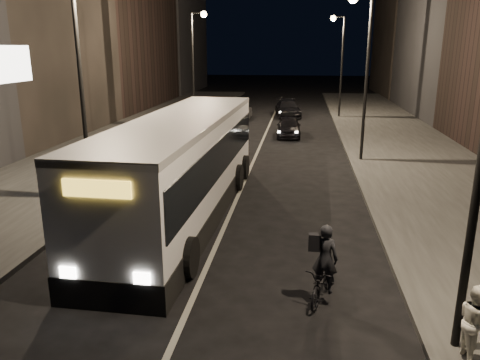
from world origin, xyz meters
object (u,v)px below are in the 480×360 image
(streetlight_left_near, at_px, (86,60))
(streetlight_left_far, at_px, (196,54))
(streetlight_right_mid, at_px, (363,57))
(cyclist_on_bicycle, at_px, (324,275))
(streetlight_right_far, at_px, (339,53))
(city_bus, at_px, (184,163))
(car_mid, at_px, (237,112))
(streetlight_right_near, at_px, (477,75))
(pedestrian_woman, at_px, (476,322))
(car_far, at_px, (288,108))
(car_near, at_px, (289,127))

(streetlight_left_near, relative_size, streetlight_left_far, 1.00)
(streetlight_right_mid, relative_size, cyclist_on_bicycle, 4.07)
(streetlight_right_far, height_order, streetlight_left_far, same)
(city_bus, height_order, car_mid, city_bus)
(streetlight_left_far, height_order, car_mid, streetlight_left_far)
(streetlight_right_near, distance_m, streetlight_left_near, 13.33)
(car_mid, bearing_deg, pedestrian_woman, 113.90)
(car_mid, bearing_deg, car_far, -136.81)
(streetlight_left_far, height_order, cyclist_on_bicycle, streetlight_left_far)
(streetlight_left_far, xyz_separation_m, car_near, (6.95, -3.12, -4.70))
(pedestrian_woman, height_order, car_far, pedestrian_woman)
(car_mid, bearing_deg, car_near, 131.82)
(car_mid, bearing_deg, streetlight_left_near, 91.02)
(streetlight_left_far, xyz_separation_m, pedestrian_woman, (11.12, -26.32, -4.47))
(pedestrian_woman, bearing_deg, city_bus, 37.70)
(streetlight_right_near, bearing_deg, pedestrian_woman, -35.13)
(streetlight_right_near, relative_size, car_near, 2.09)
(city_bus, xyz_separation_m, car_mid, (-1.18, 22.37, -1.22))
(streetlight_right_far, bearing_deg, cyclist_on_bicycle, -94.23)
(streetlight_right_far, relative_size, pedestrian_woman, 5.53)
(streetlight_right_far, height_order, streetlight_left_near, same)
(car_near, bearing_deg, cyclist_on_bicycle, -87.74)
(streetlight_right_near, bearing_deg, streetlight_right_far, 90.00)
(streetlight_left_far, xyz_separation_m, car_far, (6.59, 6.27, -4.66))
(streetlight_right_near, height_order, streetlight_left_far, same)
(streetlight_right_mid, relative_size, pedestrian_woman, 5.53)
(city_bus, bearing_deg, car_mid, 94.66)
(streetlight_right_mid, distance_m, car_far, 17.41)
(streetlight_left_far, distance_m, city_bus, 19.64)
(streetlight_right_mid, bearing_deg, car_near, 118.37)
(car_far, bearing_deg, streetlight_right_near, -90.79)
(streetlight_right_far, distance_m, streetlight_left_near, 26.26)
(streetlight_left_near, xyz_separation_m, pedestrian_woman, (11.12, -8.32, -4.47))
(streetlight_left_far, bearing_deg, streetlight_right_mid, -43.16)
(streetlight_left_near, height_order, city_bus, streetlight_left_near)
(streetlight_right_mid, height_order, car_mid, streetlight_right_mid)
(cyclist_on_bicycle, relative_size, car_mid, 0.46)
(pedestrian_woman, bearing_deg, streetlight_right_mid, -5.86)
(streetlight_left_near, distance_m, car_mid, 22.05)
(streetlight_left_near, xyz_separation_m, car_far, (6.59, 24.27, -4.66))
(car_near, relative_size, car_far, 0.80)
(cyclist_on_bicycle, distance_m, car_far, 30.70)
(streetlight_left_near, height_order, car_far, streetlight_left_near)
(car_far, bearing_deg, pedestrian_woman, -90.07)
(streetlight_right_near, relative_size, streetlight_left_near, 1.00)
(pedestrian_woman, xyz_separation_m, car_mid, (-8.57, 29.72, -0.19))
(streetlight_left_near, xyz_separation_m, car_near, (6.95, 14.88, -4.70))
(streetlight_left_far, distance_m, cyclist_on_bicycle, 26.22)
(streetlight_right_near, bearing_deg, car_near, 99.23)
(car_near, bearing_deg, streetlight_right_mid, -63.32)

